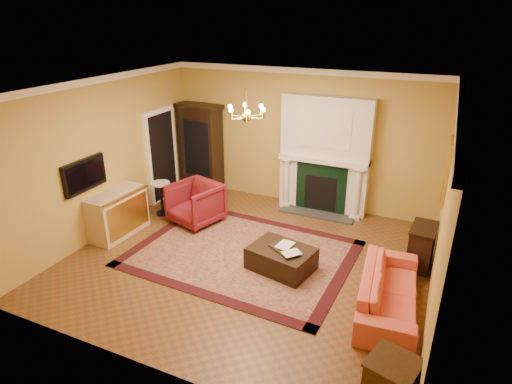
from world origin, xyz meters
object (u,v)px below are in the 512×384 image
Objects in this scene: china_cabinet at (201,150)px; end_table at (391,383)px; pedestal_table at (161,196)px; console_table at (421,247)px; coral_sofa at (390,285)px; wingback_armchair at (195,201)px; leather_ottoman at (281,258)px; commode at (117,213)px.

end_table is (5.12, -4.57, -0.73)m from china_cabinet.
console_table is (5.25, 0.09, -0.06)m from pedestal_table.
coral_sofa reaches higher than pedestal_table.
pedestal_table is (-0.07, -1.56, -0.59)m from china_cabinet.
wingback_armchair is 2.45m from leather_ottoman.
leather_ottoman is at bearing -5.26° from wingback_armchair.
coral_sofa is 1.96× the size of leather_ottoman.
commode is 3.39m from leather_ottoman.
china_cabinet is at bearing 54.64° from coral_sofa.
commode is at bearing -103.22° from pedestal_table.
end_table is at bearing -176.06° from coral_sofa.
commode reaches higher than pedestal_table.
pedestal_table is 6.01m from end_table.
china_cabinet reaches higher than end_table.
leather_ottoman is at bearing 75.02° from coral_sofa.
leather_ottoman is (3.05, -2.53, -0.80)m from china_cabinet.
coral_sofa is (4.05, -1.25, -0.07)m from wingback_armchair.
china_cabinet reaches higher than commode.
commode is at bearing 82.87° from coral_sofa.
china_cabinet is at bearing 168.42° from console_table.
wingback_armchair is at bearing 45.33° from commode.
commode reaches higher than console_table.
china_cabinet reaches higher than wingback_armchair.
wingback_armchair is 0.80× the size of commode.
end_table is at bearing -34.03° from china_cabinet.
wingback_armchair is 4.24m from coral_sofa.
wingback_armchair is 0.46× the size of coral_sofa.
end_table is at bearing -32.64° from leather_ottoman.
leather_ottoman is at bearing 4.51° from commode.
china_cabinet is at bearing 133.65° from wingback_armchair.
end_table is 0.78× the size of console_table.
china_cabinet is 2.79× the size of console_table.
commode is 0.58× the size of coral_sofa.
pedestal_table is at bearing 174.67° from leather_ottoman.
commode reaches higher than coral_sofa.
end_table is 0.54× the size of leather_ottoman.
end_table is (5.19, -3.01, -0.14)m from pedestal_table.
china_cabinet is at bearing 152.21° from leather_ottoman.
end_table is at bearing -16.90° from commode.
china_cabinet is 1.87m from wingback_armchair.
commode is 1.63× the size of console_table.
coral_sofa is at bearing 0.03° from wingback_armchair.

